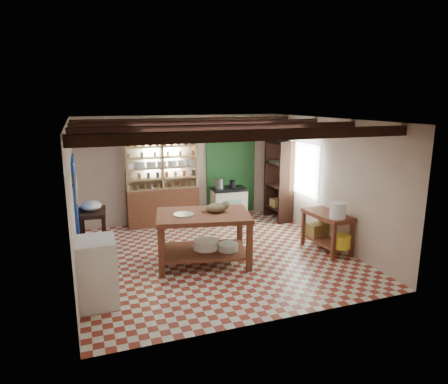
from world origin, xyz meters
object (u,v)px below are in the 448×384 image
object	(u,v)px
white_cabinet	(97,272)
stove	(229,204)
cat	(216,208)
right_counter	(326,232)
work_table	(203,238)
prep_table	(93,229)

from	to	relation	value
white_cabinet	stove	bearing A→B (deg)	45.89
cat	right_counter	bearing A→B (deg)	-3.86
work_table	stove	world-z (taller)	work_table
work_table	right_counter	size ratio (longest dim) A/B	1.55
stove	right_counter	distance (m)	2.85
stove	prep_table	bearing A→B (deg)	-161.56
white_cabinet	cat	bearing A→B (deg)	23.86
stove	cat	xyz separation A→B (m)	(-1.14, -2.40, 0.62)
white_cabinet	cat	distance (m)	2.41
right_counter	white_cabinet	bearing A→B (deg)	-174.99
cat	work_table	bearing A→B (deg)	-178.69
stove	prep_table	world-z (taller)	stove
work_table	prep_table	distance (m)	2.41
prep_table	right_counter	bearing A→B (deg)	-17.77
work_table	white_cabinet	world-z (taller)	white_cabinet
white_cabinet	cat	size ratio (longest dim) A/B	2.61
prep_table	cat	bearing A→B (deg)	-31.36
white_cabinet	work_table	bearing A→B (deg)	26.64
work_table	cat	bearing A→B (deg)	11.31
prep_table	right_counter	xyz separation A→B (m)	(4.38, -1.74, -0.01)
work_table	prep_table	bearing A→B (deg)	153.24
stove	white_cabinet	xyz separation A→B (m)	(-3.30, -3.33, 0.09)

